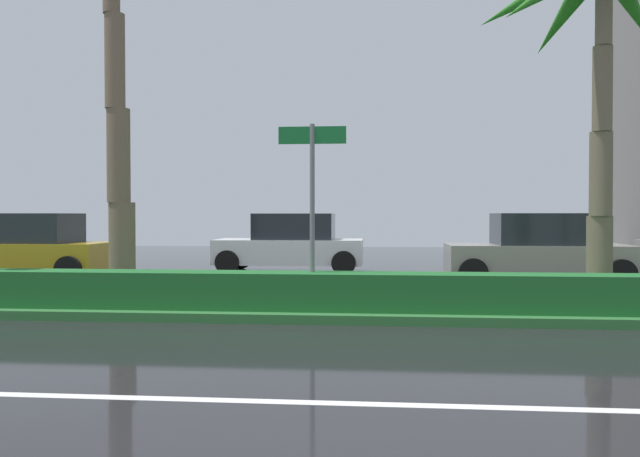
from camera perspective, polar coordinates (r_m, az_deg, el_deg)
ground_plane at (r=12.77m, az=4.69°, el=-6.57°), size 90.00×42.00×0.10m
near_lane_divider_stripe at (r=5.89m, az=4.07°, el=-15.32°), size 81.00×0.14×0.01m
median_strip at (r=11.76m, az=4.65°, el=-6.63°), size 85.50×4.00×0.15m
median_hedge at (r=10.32m, az=4.58°, el=-5.63°), size 76.50×0.70×0.60m
palm_tree_centre_left at (r=13.00m, az=23.89°, el=17.74°), size 4.50×4.44×6.60m
street_name_sign at (r=10.37m, az=-0.70°, el=3.42°), size 1.10×0.08×3.00m
car_in_traffic_leading at (r=18.30m, az=-24.71°, el=-1.57°), size 4.30×2.02×1.72m
car_in_traffic_second at (r=18.85m, az=-2.60°, el=-1.38°), size 4.30×2.02×1.72m
car_in_traffic_third at (r=16.42m, az=18.91°, el=-1.83°), size 4.30×2.02×1.72m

